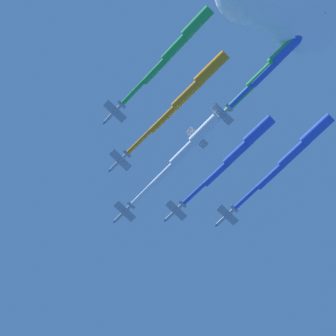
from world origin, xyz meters
The scene contains 7 objects.
jet_lead centered at (3.42, 7.46, 157.77)m, with size 23.27×49.34×3.94m.
jet_port_inner centered at (20.31, 16.91, 161.06)m, with size 23.94×53.83×3.95m.
jet_starboard_inner centered at (-5.26, 23.35, 160.01)m, with size 22.53×49.62×3.86m.
jet_port_mid centered at (36.13, 20.12, 159.57)m, with size 22.93×48.79×3.93m.
jet_starboard_mid centered at (-12.64, 40.34, 157.43)m, with size 23.76×51.61×3.83m.
jet_port_outer centered at (15.53, 41.10, 161.18)m, with size 22.83×49.85×3.89m.
jet_starboard_outer centered at (19.82, 51.80, 160.28)m, with size 23.04×49.24×3.82m.
Camera 1 is at (80.49, 38.71, -70.81)m, focal length 78.09 mm.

